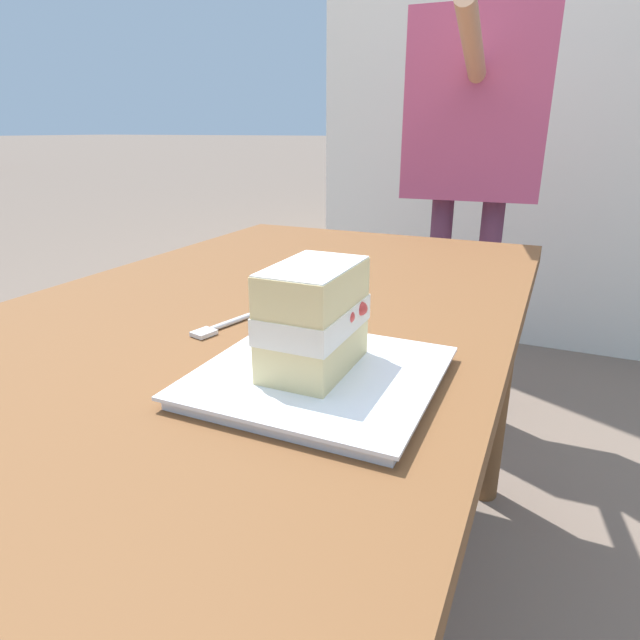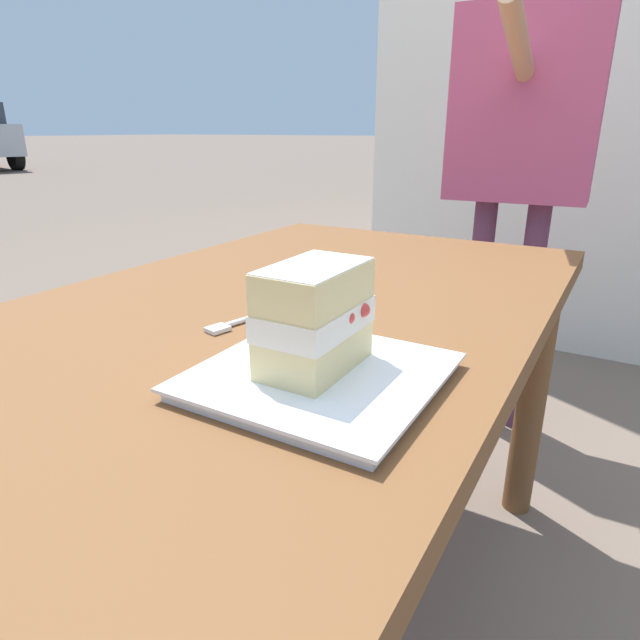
# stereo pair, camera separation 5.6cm
# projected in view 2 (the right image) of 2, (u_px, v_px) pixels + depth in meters

# --- Properties ---
(ground_plane) EXTENTS (160.00, 160.00, 0.00)m
(ground_plane) POSITION_uv_depth(u_px,v_px,m) (279.00, 635.00, 1.07)
(ground_plane) COLOR #6C5B4F
(patio_table) EXTENTS (1.40, 0.77, 0.69)m
(patio_table) POSITION_uv_depth(u_px,v_px,m) (270.00, 365.00, 0.87)
(patio_table) COLOR brown
(patio_table) RESTS_ON ground
(dessert_plate) EXTENTS (0.25, 0.25, 0.02)m
(dessert_plate) POSITION_uv_depth(u_px,v_px,m) (320.00, 376.00, 0.59)
(dessert_plate) COLOR white
(dessert_plate) RESTS_ON patio_table
(cake_slice) EXTENTS (0.13, 0.09, 0.12)m
(cake_slice) POSITION_uv_depth(u_px,v_px,m) (315.00, 318.00, 0.57)
(cake_slice) COLOR #EAD18C
(cake_slice) RESTS_ON dessert_plate
(dessert_fork) EXTENTS (0.17, 0.06, 0.01)m
(dessert_fork) POSITION_uv_depth(u_px,v_px,m) (249.00, 319.00, 0.78)
(dessert_fork) COLOR silver
(dessert_fork) RESTS_ON patio_table
(diner_person) EXTENTS (0.53, 0.41, 1.48)m
(diner_person) POSITION_uv_depth(u_px,v_px,m) (524.00, 115.00, 1.54)
(diner_person) COLOR #5D3049
(diner_person) RESTS_ON ground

